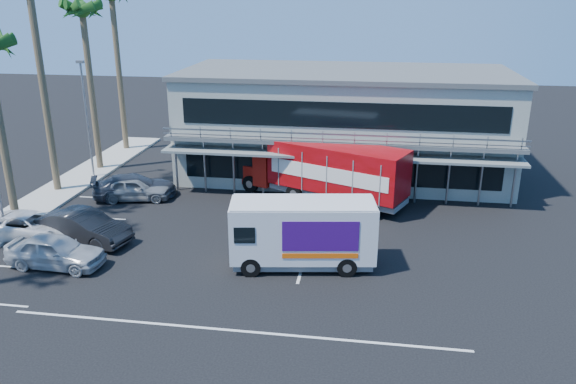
# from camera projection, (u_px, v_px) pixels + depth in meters

# --- Properties ---
(ground) EXTENTS (120.00, 120.00, 0.00)m
(ground) POSITION_uv_depth(u_px,v_px,m) (262.00, 261.00, 27.15)
(ground) COLOR black
(ground) RESTS_ON ground
(building) EXTENTS (22.40, 12.00, 7.30)m
(building) POSITION_uv_depth(u_px,v_px,m) (344.00, 123.00, 39.42)
(building) COLOR gray
(building) RESTS_ON ground
(curb_strip) EXTENTS (3.00, 32.00, 0.16)m
(curb_strip) POSITION_uv_depth(u_px,v_px,m) (44.00, 201.00, 34.83)
(curb_strip) COLOR #A5A399
(curb_strip) RESTS_ON ground
(palm_e) EXTENTS (2.80, 2.80, 12.25)m
(palm_e) POSITION_uv_depth(u_px,v_px,m) (83.00, 19.00, 37.81)
(palm_e) COLOR brown
(palm_e) RESTS_ON ground
(palm_f) EXTENTS (2.80, 2.80, 13.25)m
(palm_f) POSITION_uv_depth(u_px,v_px,m) (112.00, 4.00, 42.69)
(palm_f) COLOR brown
(palm_f) RESTS_ON ground
(light_pole_far) EXTENTS (0.50, 0.25, 8.09)m
(light_pole_far) POSITION_uv_depth(u_px,v_px,m) (86.00, 114.00, 37.90)
(light_pole_far) COLOR gray
(light_pole_far) RESTS_ON ground
(red_truck) EXTENTS (11.07, 6.75, 3.70)m
(red_truck) POSITION_uv_depth(u_px,v_px,m) (326.00, 170.00, 34.34)
(red_truck) COLOR #9B130C
(red_truck) RESTS_ON ground
(white_van) EXTENTS (6.93, 3.25, 3.26)m
(white_van) POSITION_uv_depth(u_px,v_px,m) (303.00, 233.00, 26.07)
(white_van) COLOR silver
(white_van) RESTS_ON ground
(parked_car_a) EXTENTS (4.71, 2.08, 1.58)m
(parked_car_a) POSITION_uv_depth(u_px,v_px,m) (55.00, 251.00, 26.36)
(parked_car_a) COLOR #A7A9AE
(parked_car_a) RESTS_ON ground
(parked_car_b) EXTENTS (5.33, 2.91, 1.66)m
(parked_car_b) POSITION_uv_depth(u_px,v_px,m) (84.00, 227.00, 28.97)
(parked_car_b) COLOR black
(parked_car_b) RESTS_ON ground
(parked_car_c) EXTENTS (5.21, 2.63, 1.41)m
(parked_car_c) POSITION_uv_depth(u_px,v_px,m) (31.00, 226.00, 29.43)
(parked_car_c) COLOR silver
(parked_car_c) RESTS_ON ground
(parked_car_d) EXTENTS (5.54, 3.97, 1.49)m
(parked_car_d) POSITION_uv_depth(u_px,v_px,m) (135.00, 186.00, 35.35)
(parked_car_d) COLOR #2A2F39
(parked_car_d) RESTS_ON ground
(parked_car_e) EXTENTS (4.69, 2.62, 1.51)m
(parked_car_e) POSITION_uv_depth(u_px,v_px,m) (135.00, 188.00, 34.95)
(parked_car_e) COLOR gray
(parked_car_e) RESTS_ON ground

